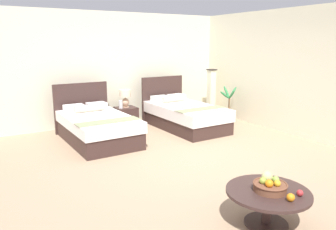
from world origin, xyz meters
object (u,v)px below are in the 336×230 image
object	(u,v)px
fruit_bowl	(270,185)
loose_orange	(291,197)
bed_near_window	(97,127)
nightstand	(126,116)
potted_palm	(229,113)
loose_apple	(300,193)
bed_near_corner	(184,115)
floor_lamp_corner	(211,93)
vase	(121,104)
table_lamp	(125,97)
coffee_table	(268,198)

from	to	relation	value
fruit_bowl	loose_orange	xyz separation A→B (m)	(0.00, -0.28, -0.03)
bed_near_window	nightstand	size ratio (longest dim) A/B	4.22
bed_near_window	potted_palm	size ratio (longest dim) A/B	2.30
fruit_bowl	loose_apple	xyz separation A→B (m)	(0.18, -0.25, -0.03)
bed_near_corner	loose_orange	size ratio (longest dim) A/B	26.00
fruit_bowl	floor_lamp_corner	world-z (taller)	floor_lamp_corner
potted_palm	nightstand	bearing A→B (deg)	158.51
vase	floor_lamp_corner	bearing A→B (deg)	-4.10
nightstand	loose_apple	size ratio (longest dim) A/B	6.96
bed_near_corner	vase	xyz separation A→B (m)	(-1.26, 0.90, 0.24)
table_lamp	floor_lamp_corner	bearing A→B (deg)	-5.73
loose_apple	floor_lamp_corner	world-z (taller)	floor_lamp_corner
vase	bed_near_corner	bearing A→B (deg)	-35.76
bed_near_corner	bed_near_window	bearing A→B (deg)	-179.98
nightstand	table_lamp	xyz separation A→B (m)	(-0.00, 0.02, 0.49)
fruit_bowl	floor_lamp_corner	size ratio (longest dim) A/B	0.29
bed_near_corner	floor_lamp_corner	size ratio (longest dim) A/B	1.69
bed_near_corner	coffee_table	distance (m)	4.43
nightstand	fruit_bowl	xyz separation A→B (m)	(-0.48, -5.09, 0.25)
fruit_bowl	loose_apple	distance (m)	0.32
bed_near_window	table_lamp	bearing A→B (deg)	41.98
potted_palm	bed_near_corner	bearing A→B (deg)	178.63
loose_apple	bed_near_window	bearing A→B (deg)	100.04
fruit_bowl	loose_orange	bearing A→B (deg)	-89.69
table_lamp	potted_palm	world-z (taller)	potted_palm
table_lamp	potted_palm	bearing A→B (deg)	-21.89
potted_palm	bed_near_window	bearing A→B (deg)	179.48
loose_apple	loose_orange	size ratio (longest dim) A/B	0.85
loose_apple	floor_lamp_corner	distance (m)	5.82
vase	nightstand	bearing A→B (deg)	14.87
vase	loose_apple	distance (m)	5.30
coffee_table	bed_near_corner	bearing A→B (deg)	68.97
coffee_table	loose_orange	distance (m)	0.32
loose_apple	potted_palm	xyz separation A→B (m)	(2.78, 4.36, -0.22)
loose_orange	potted_palm	distance (m)	5.30
bed_near_corner	fruit_bowl	distance (m)	4.44
loose_orange	potted_palm	size ratio (longest dim) A/B	0.09
coffee_table	floor_lamp_corner	world-z (taller)	floor_lamp_corner
bed_near_window	vase	bearing A→B (deg)	44.47
nightstand	floor_lamp_corner	world-z (taller)	floor_lamp_corner
nightstand	coffee_table	bearing A→B (deg)	-95.44
nightstand	table_lamp	bearing A→B (deg)	90.00
vase	fruit_bowl	size ratio (longest dim) A/B	0.51
table_lamp	loose_orange	distance (m)	5.42
vase	loose_orange	size ratio (longest dim) A/B	2.28
potted_palm	loose_apple	bearing A→B (deg)	-122.47
nightstand	floor_lamp_corner	distance (m)	2.52
fruit_bowl	potted_palm	xyz separation A→B (m)	(2.96, 4.11, -0.26)
vase	loose_apple	size ratio (longest dim) A/B	2.70
vase	coffee_table	xyz separation A→B (m)	(-0.33, -5.03, -0.23)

